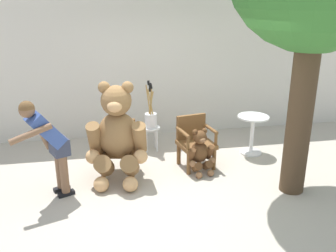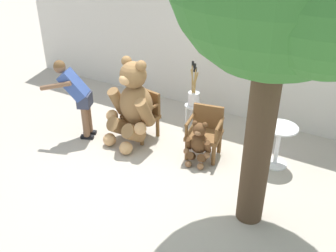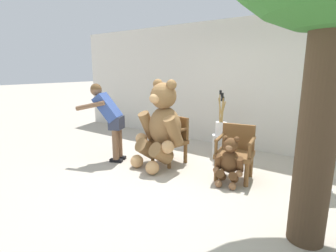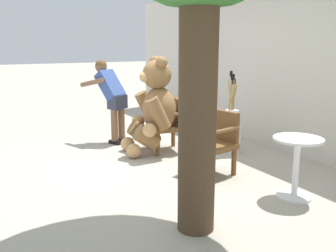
# 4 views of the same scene
# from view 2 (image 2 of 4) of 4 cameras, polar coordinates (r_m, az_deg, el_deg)

# --- Properties ---
(ground_plane) EXTENTS (60.00, 60.00, 0.00)m
(ground_plane) POSITION_cam_2_polar(r_m,az_deg,el_deg) (6.36, -2.34, -5.40)
(ground_plane) COLOR #B2A899
(back_wall) EXTENTS (10.00, 0.16, 2.80)m
(back_wall) POSITION_cam_2_polar(r_m,az_deg,el_deg) (7.69, 7.47, 12.18)
(back_wall) COLOR beige
(back_wall) RESTS_ON ground
(wooden_chair_left) EXTENTS (0.64, 0.61, 0.86)m
(wooden_chair_left) POSITION_cam_2_polar(r_m,az_deg,el_deg) (6.91, -3.86, 1.98)
(wooden_chair_left) COLOR brown
(wooden_chair_left) RESTS_ON ground
(wooden_chair_right) EXTENTS (0.65, 0.62, 0.86)m
(wooden_chair_right) POSITION_cam_2_polar(r_m,az_deg,el_deg) (6.34, 5.68, -0.71)
(wooden_chair_right) COLOR brown
(wooden_chair_right) RESTS_ON ground
(teddy_bear_large) EXTENTS (0.97, 0.96, 1.57)m
(teddy_bear_large) POSITION_cam_2_polar(r_m,az_deg,el_deg) (6.60, -5.43, 3.51)
(teddy_bear_large) COLOR olive
(teddy_bear_large) RESTS_ON ground
(teddy_bear_small) EXTENTS (0.47, 0.46, 0.75)m
(teddy_bear_small) POSITION_cam_2_polar(r_m,az_deg,el_deg) (6.17, 4.65, -2.61)
(teddy_bear_small) COLOR brown
(teddy_bear_small) RESTS_ON ground
(person_visitor) EXTENTS (0.74, 0.69, 1.48)m
(person_visitor) POSITION_cam_2_polar(r_m,az_deg,el_deg) (6.88, -13.86, 4.99)
(person_visitor) COLOR black
(person_visitor) RESTS_ON ground
(white_stool) EXTENTS (0.34, 0.34, 0.46)m
(white_stool) POSITION_cam_2_polar(r_m,az_deg,el_deg) (7.27, 3.86, 2.49)
(white_stool) COLOR silver
(white_stool) RESTS_ON ground
(brush_bucket) EXTENTS (0.22, 0.22, 0.89)m
(brush_bucket) POSITION_cam_2_polar(r_m,az_deg,el_deg) (7.14, 3.93, 4.65)
(brush_bucket) COLOR white
(brush_bucket) RESTS_ON white_stool
(round_side_table) EXTENTS (0.56, 0.56, 0.72)m
(round_side_table) POSITION_cam_2_polar(r_m,az_deg,el_deg) (6.30, 16.44, -2.26)
(round_side_table) COLOR white
(round_side_table) RESTS_ON ground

